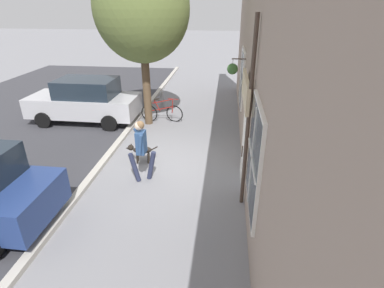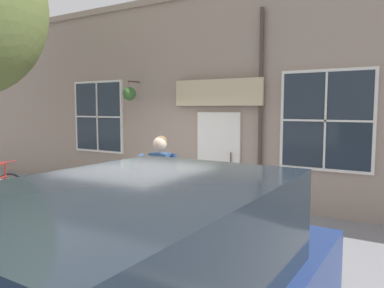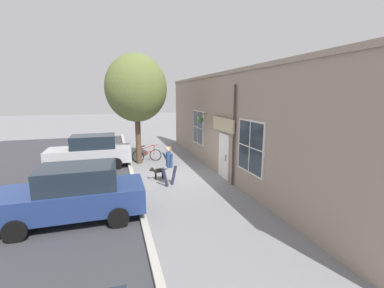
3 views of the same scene
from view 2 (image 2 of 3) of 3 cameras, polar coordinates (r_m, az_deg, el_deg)
The scene contains 4 objects.
ground_plane at distance 7.58m, azimuth -8.70°, elevation -11.41°, with size 90.00×90.00×0.00m, color gray.
storefront_facade at distance 9.17m, azimuth 0.66°, elevation 7.21°, with size 0.95×18.00×4.94m.
pedestrian_walking at distance 6.30m, azimuth -4.79°, elevation -4.98°, with size 0.72×0.55×1.74m.
dog_on_leash at distance 6.81m, azimuth -13.08°, elevation -9.87°, with size 0.97×0.31×0.62m.
Camera 2 is at (5.53, 4.70, 2.20)m, focal length 35.00 mm.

